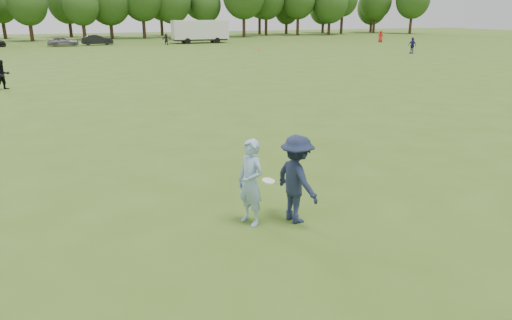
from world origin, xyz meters
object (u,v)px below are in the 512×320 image
object	(u,v)px
defender	(297,179)
player_far_c	(381,36)
car_e	(63,41)
car_f	(97,40)
player_far_d	(166,39)
player_far_a	(3,75)
cargo_trailer	(200,30)
field_cone	(259,49)
thrower	(251,183)
player_far_b	(412,45)

from	to	relation	value
defender	player_far_c	size ratio (longest dim) A/B	1.12
car_e	car_f	xyz separation A→B (m)	(4.37, 0.87, 0.03)
player_far_d	car_e	world-z (taller)	player_far_d
player_far_a	player_far_d	distance (m)	37.95
cargo_trailer	car_f	bearing A→B (deg)	175.42
player_far_c	player_far_d	xyz separation A→B (m)	(-31.06, 5.90, -0.08)
defender	cargo_trailer	bearing A→B (deg)	-24.05
field_cone	cargo_trailer	xyz separation A→B (m)	(-2.90, 15.38, 1.63)
thrower	defender	distance (m)	0.98
player_far_a	car_f	size ratio (longest dim) A/B	0.41
car_f	cargo_trailer	size ratio (longest dim) A/B	0.46
car_f	defender	bearing A→B (deg)	-178.81
player_far_a	car_f	world-z (taller)	player_far_a
defender	player_far_a	size ratio (longest dim) A/B	1.12
thrower	defender	world-z (taller)	defender
player_far_b	cargo_trailer	distance (m)	30.74
field_cone	defender	bearing A→B (deg)	-111.31
defender	field_cone	bearing A→B (deg)	-31.95
player_far_a	field_cone	distance (m)	32.58
thrower	player_far_b	size ratio (longest dim) A/B	1.08
player_far_d	car_f	bearing A→B (deg)	142.23
player_far_c	car_e	xyz separation A→B (m)	(-44.22, 8.52, -0.19)
player_far_b	player_far_a	bearing A→B (deg)	-83.49
field_cone	cargo_trailer	world-z (taller)	cargo_trailer
player_far_a	player_far_d	size ratio (longest dim) A/B	1.11
car_e	player_far_b	bearing A→B (deg)	-124.92
player_far_a	cargo_trailer	distance (m)	42.61
player_far_a	cargo_trailer	bearing A→B (deg)	23.73
player_far_d	car_f	world-z (taller)	player_far_d
player_far_a	field_cone	world-z (taller)	player_far_a
cargo_trailer	car_e	bearing A→B (deg)	179.16
field_cone	player_far_c	bearing A→B (deg)	17.44
cargo_trailer	defender	bearing A→B (deg)	-103.41
defender	player_far_d	xyz separation A→B (m)	(8.55, 56.37, -0.18)
car_f	player_far_d	bearing A→B (deg)	-110.69
defender	player_far_a	world-z (taller)	defender
player_far_c	field_cone	world-z (taller)	player_far_c
player_far_a	car_e	xyz separation A→B (m)	(3.21, 36.85, -0.19)
player_far_d	field_cone	xyz separation A→B (m)	(8.35, -13.03, -0.62)
car_f	cargo_trailer	bearing A→B (deg)	-93.63
thrower	player_far_a	bearing A→B (deg)	176.47
defender	cargo_trailer	distance (m)	60.37
car_e	player_far_d	bearing A→B (deg)	-99.79
player_far_b	field_cone	bearing A→B (deg)	-136.09
thrower	player_far_a	distance (m)	22.94
player_far_d	cargo_trailer	world-z (taller)	cargo_trailer
player_far_c	car_f	world-z (taller)	player_far_c
thrower	player_far_b	bearing A→B (deg)	114.94
field_cone	cargo_trailer	bearing A→B (deg)	100.68
player_far_c	cargo_trailer	size ratio (longest dim) A/B	0.19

